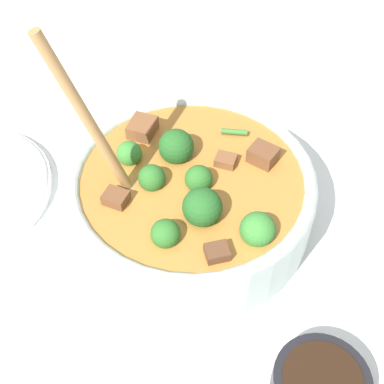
% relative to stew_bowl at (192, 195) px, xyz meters
% --- Properties ---
extents(ground_plane, '(4.00, 4.00, 0.00)m').
position_rel_stew_bowl_xyz_m(ground_plane, '(0.00, -0.00, -0.05)').
color(ground_plane, silver).
extents(stew_bowl, '(0.29, 0.29, 0.29)m').
position_rel_stew_bowl_xyz_m(stew_bowl, '(0.00, 0.00, 0.00)').
color(stew_bowl, '#B2C6BC').
rests_on(stew_bowl, ground_plane).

